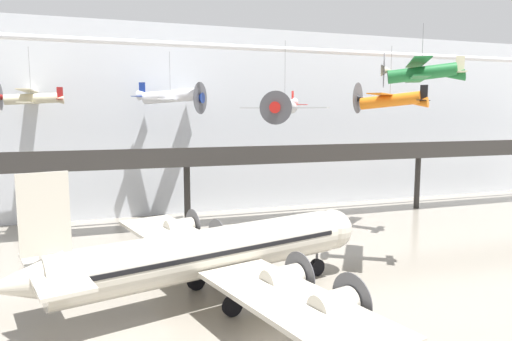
{
  "coord_description": "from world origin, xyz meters",
  "views": [
    {
      "loc": [
        -8.51,
        -21.77,
        12.45
      ],
      "look_at": [
        1.99,
        9.53,
        8.27
      ],
      "focal_mm": 32.0,
      "sensor_mm": 36.0,
      "label": 1
    }
  ],
  "objects_px": {
    "suspended_plane_silver_racer": "(285,105)",
    "info_sign_pedestal": "(319,302)",
    "suspended_plane_orange_highwing": "(390,100)",
    "suspended_plane_white_twin": "(170,97)",
    "airliner_silver_main": "(208,254)",
    "suspended_plane_cream_biplane": "(31,98)",
    "suspended_plane_green_biplane": "(421,73)"
  },
  "relations": [
    {
      "from": "suspended_plane_silver_racer",
      "to": "info_sign_pedestal",
      "type": "distance_m",
      "value": 20.1
    },
    {
      "from": "suspended_plane_green_biplane",
      "to": "suspended_plane_orange_highwing",
      "type": "xyz_separation_m",
      "value": [
        4.79,
        10.72,
        -1.73
      ]
    },
    {
      "from": "airliner_silver_main",
      "to": "suspended_plane_silver_racer",
      "type": "xyz_separation_m",
      "value": [
        10.19,
        12.01,
        9.86
      ]
    },
    {
      "from": "suspended_plane_silver_racer",
      "to": "suspended_plane_orange_highwing",
      "type": "bearing_deg",
      "value": 126.53
    },
    {
      "from": "suspended_plane_white_twin",
      "to": "suspended_plane_silver_racer",
      "type": "xyz_separation_m",
      "value": [
        9.11,
        -11.26,
        -1.01
      ]
    },
    {
      "from": "suspended_plane_orange_highwing",
      "to": "info_sign_pedestal",
      "type": "bearing_deg",
      "value": 93.91
    },
    {
      "from": "suspended_plane_silver_racer",
      "to": "suspended_plane_orange_highwing",
      "type": "relative_size",
      "value": 0.99
    },
    {
      "from": "airliner_silver_main",
      "to": "suspended_plane_white_twin",
      "type": "height_order",
      "value": "suspended_plane_white_twin"
    },
    {
      "from": "suspended_plane_orange_highwing",
      "to": "suspended_plane_white_twin",
      "type": "bearing_deg",
      "value": 20.31
    },
    {
      "from": "suspended_plane_cream_biplane",
      "to": "suspended_plane_white_twin",
      "type": "bearing_deg",
      "value": 176.79
    },
    {
      "from": "suspended_plane_green_biplane",
      "to": "suspended_plane_orange_highwing",
      "type": "relative_size",
      "value": 0.89
    },
    {
      "from": "info_sign_pedestal",
      "to": "suspended_plane_silver_racer",
      "type": "bearing_deg",
      "value": 46.12
    },
    {
      "from": "suspended_plane_cream_biplane",
      "to": "info_sign_pedestal",
      "type": "height_order",
      "value": "suspended_plane_cream_biplane"
    },
    {
      "from": "suspended_plane_silver_racer",
      "to": "suspended_plane_green_biplane",
      "type": "height_order",
      "value": "suspended_plane_green_biplane"
    },
    {
      "from": "suspended_plane_cream_biplane",
      "to": "suspended_plane_orange_highwing",
      "type": "distance_m",
      "value": 36.7
    },
    {
      "from": "airliner_silver_main",
      "to": "suspended_plane_green_biplane",
      "type": "height_order",
      "value": "suspended_plane_green_biplane"
    },
    {
      "from": "suspended_plane_orange_highwing",
      "to": "suspended_plane_silver_racer",
      "type": "bearing_deg",
      "value": 48.65
    },
    {
      "from": "airliner_silver_main",
      "to": "suspended_plane_green_biplane",
      "type": "relative_size",
      "value": 4.16
    },
    {
      "from": "suspended_plane_white_twin",
      "to": "suspended_plane_green_biplane",
      "type": "distance_m",
      "value": 27.2
    },
    {
      "from": "suspended_plane_white_twin",
      "to": "suspended_plane_orange_highwing",
      "type": "relative_size",
      "value": 1.13
    },
    {
      "from": "airliner_silver_main",
      "to": "suspended_plane_green_biplane",
      "type": "xyz_separation_m",
      "value": [
        16.89,
        1.18,
        12.1
      ]
    },
    {
      "from": "suspended_plane_white_twin",
      "to": "suspended_plane_cream_biplane",
      "type": "height_order",
      "value": "same"
    },
    {
      "from": "suspended_plane_white_twin",
      "to": "airliner_silver_main",
      "type": "bearing_deg",
      "value": -56.48
    },
    {
      "from": "suspended_plane_cream_biplane",
      "to": "airliner_silver_main",
      "type": "bearing_deg",
      "value": 117.85
    },
    {
      "from": "airliner_silver_main",
      "to": "suspended_plane_silver_racer",
      "type": "relative_size",
      "value": 3.75
    },
    {
      "from": "suspended_plane_cream_biplane",
      "to": "info_sign_pedestal",
      "type": "distance_m",
      "value": 35.92
    },
    {
      "from": "airliner_silver_main",
      "to": "suspended_plane_cream_biplane",
      "type": "bearing_deg",
      "value": 103.6
    },
    {
      "from": "suspended_plane_silver_racer",
      "to": "info_sign_pedestal",
      "type": "height_order",
      "value": "suspended_plane_silver_racer"
    },
    {
      "from": "suspended_plane_cream_biplane",
      "to": "info_sign_pedestal",
      "type": "bearing_deg",
      "value": 125.22
    },
    {
      "from": "airliner_silver_main",
      "to": "suspended_plane_orange_highwing",
      "type": "distance_m",
      "value": 26.81
    },
    {
      "from": "suspended_plane_cream_biplane",
      "to": "suspended_plane_green_biplane",
      "type": "distance_m",
      "value": 37.58
    },
    {
      "from": "suspended_plane_white_twin",
      "to": "suspended_plane_cream_biplane",
      "type": "xyz_separation_m",
      "value": [
        -14.1,
        0.61,
        -0.31
      ]
    }
  ]
}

